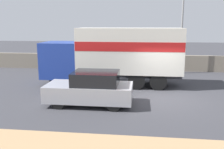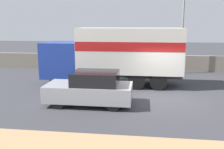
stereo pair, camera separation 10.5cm
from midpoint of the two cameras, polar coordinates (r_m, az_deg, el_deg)
ground_plane at (r=12.93m, az=10.98°, el=-5.45°), size 80.00×80.00×0.00m
stone_wall_backdrop at (r=20.42m, az=9.52°, el=2.66°), size 60.00×0.35×1.26m
street_lamp at (r=19.44m, az=15.58°, el=11.17°), size 0.56×0.28×6.40m
box_truck at (r=15.21m, az=0.79°, el=4.97°), size 8.43×2.34×3.48m
car_hatchback at (r=11.64m, az=-5.08°, el=-3.23°), size 3.99×1.80×1.58m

